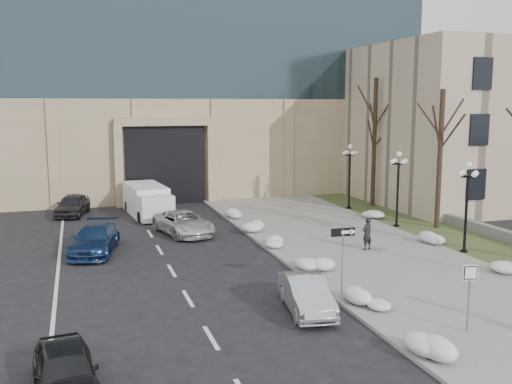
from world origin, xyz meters
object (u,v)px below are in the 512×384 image
Objects in this scene: car_c at (95,239)px; car_d at (184,223)px; keep_sign at (470,284)px; box_truck at (148,201)px; lamppost_b at (467,195)px; car_a at (66,371)px; one_way_sign at (347,240)px; car_b at (306,294)px; lamppost_c at (398,179)px; pedestrian at (367,234)px; lamppost_d at (350,168)px; car_e at (72,205)px.

car_c is 5.86m from car_d.
car_d is 2.06× the size of keep_sign.
box_truck is 1.39× the size of lamppost_b.
car_a is 0.59× the size of box_truck.
box_truck is 20.99m from lamppost_b.
car_c is 1.77× the size of one_way_sign.
car_a is 0.98× the size of car_b.
lamppost_c is (0.00, 6.50, 0.00)m from lamppost_b.
one_way_sign is at bearing 37.75° from pedestrian.
one_way_sign is 5.22m from keep_sign.
car_c is at bearing 141.11° from keep_sign.
pedestrian reaches higher than car_d.
one_way_sign is 9.68m from lamppost_b.
one_way_sign is 13.76m from lamppost_c.
lamppost_d is at bearing 90.00° from lamppost_b.
lamppost_d is at bearing -129.67° from pedestrian.
pedestrian is at bearing -31.79° from car_e.
lamppost_d is (19.27, 22.00, 2.40)m from car_a.
box_truck is (5.07, 24.32, 0.32)m from car_a.
car_d is at bearing 106.65° from car_b.
lamppost_b and lamppost_d have the same top height.
car_e is 28.55m from keep_sign.
pedestrian is 5.37m from lamppost_b.
car_a is 18.28m from pedestrian.
lamppost_c is at bearing -151.96° from pedestrian.
pedestrian is 6.84m from lamppost_c.
one_way_sign is at bearing -84.93° from car_d.
pedestrian is at bearing 92.35° from keep_sign.
pedestrian reaches higher than car_a.
car_a is 0.83× the size of lamppost_c.
lamppost_c is at bearing 14.89° from car_c.
lamppost_c is at bearing 32.85° from car_a.
car_d is 1.15× the size of car_e.
lamppost_c is at bearing -22.68° from car_d.
lamppost_b is 13.00m from lamppost_d.
car_c reaches higher than car_a.
keep_sign is at bearing -83.43° from car_d.
lamppost_d is at bearing 86.43° from keep_sign.
lamppost_d reaches higher than car_a.
car_b is 2.37× the size of pedestrian.
lamppost_d reaches higher than car_d.
lamppost_b reaches higher than car_e.
car_b is 14.04m from car_d.
car_e is (-6.25, 8.09, 0.05)m from car_d.
lamppost_b reaches higher than car_d.
car_e is at bearing 168.86° from lamppost_d.
car_b is 0.84× the size of lamppost_c.
one_way_sign is (2.16, 1.10, 1.65)m from car_b.
car_d reaches higher than car_a.
car_a is 0.79× the size of car_c.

